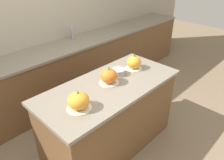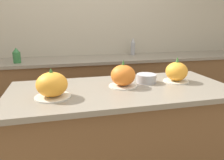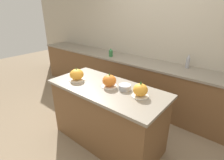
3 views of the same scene
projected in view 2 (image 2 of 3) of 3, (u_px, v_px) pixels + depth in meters
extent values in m
cube|color=#B2A893|center=(89.00, 29.00, 2.98)|extent=(8.00, 0.06, 2.50)
cube|color=brown|center=(121.00, 144.00, 1.71)|extent=(1.56, 0.69, 0.85)
cube|color=gray|center=(122.00, 90.00, 1.60)|extent=(1.62, 0.75, 0.03)
cube|color=brown|center=(95.00, 93.00, 2.89)|extent=(6.00, 0.56, 0.87)
cube|color=gray|center=(94.00, 60.00, 2.77)|extent=(6.00, 0.60, 0.03)
cylinder|color=silver|center=(53.00, 97.00, 1.39)|extent=(0.23, 0.23, 0.01)
ellipsoid|color=orange|center=(52.00, 84.00, 1.37)|extent=(0.20, 0.20, 0.15)
cone|color=#38702D|center=(51.00, 71.00, 1.35)|extent=(0.03, 0.03, 0.03)
cylinder|color=silver|center=(123.00, 86.00, 1.63)|extent=(0.21, 0.21, 0.01)
ellipsoid|color=orange|center=(123.00, 75.00, 1.61)|extent=(0.18, 0.18, 0.15)
cone|color=#38702D|center=(123.00, 63.00, 1.58)|extent=(0.03, 0.03, 0.04)
cylinder|color=silver|center=(176.00, 81.00, 1.76)|extent=(0.20, 0.20, 0.01)
ellipsoid|color=orange|center=(177.00, 71.00, 1.74)|extent=(0.17, 0.17, 0.15)
cone|color=#38702D|center=(177.00, 60.00, 1.71)|extent=(0.03, 0.03, 0.05)
cylinder|color=#99999E|center=(133.00, 49.00, 3.02)|extent=(0.06, 0.06, 0.17)
cone|color=#99999E|center=(133.00, 40.00, 2.99)|extent=(0.06, 0.06, 0.07)
cylinder|color=#2D6B38|center=(17.00, 58.00, 2.44)|extent=(0.08, 0.08, 0.12)
cone|color=#2D6B38|center=(16.00, 50.00, 2.42)|extent=(0.07, 0.07, 0.05)
cylinder|color=#ADADB2|center=(146.00, 78.00, 1.72)|extent=(0.16, 0.16, 0.07)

